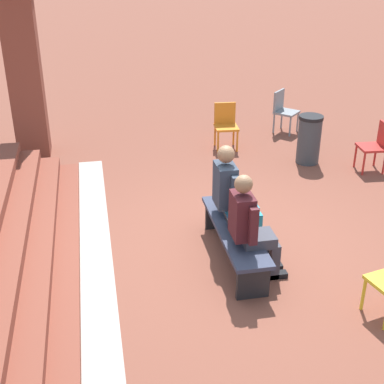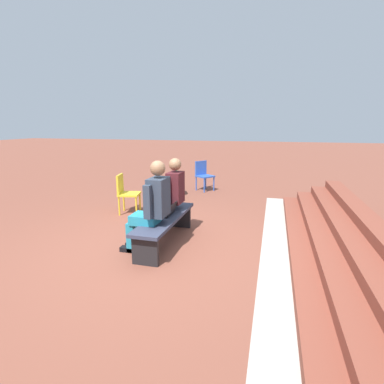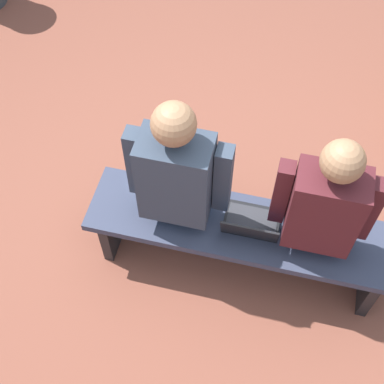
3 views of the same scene
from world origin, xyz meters
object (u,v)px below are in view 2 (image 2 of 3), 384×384
Objects in this scene: laptop at (167,212)px; plastic_chair_near_bench_left at (172,179)px; person_student at (170,194)px; person_adult at (152,205)px; plastic_chair_far_left at (126,191)px; bench at (165,222)px; plastic_chair_foreground at (203,174)px.

plastic_chair_near_bench_left is (-2.99, -0.95, -0.02)m from laptop.
plastic_chair_near_bench_left is (-2.64, -0.88, -0.23)m from person_student.
plastic_chair_far_left is at bearing -142.43° from person_adult.
plastic_chair_far_left and plastic_chair_near_bench_left have the same top height.
person_adult is (0.37, -0.07, 0.38)m from bench.
plastic_chair_foreground is (-3.61, -0.25, -0.23)m from person_student.
plastic_chair_near_bench_left is at bearing -32.67° from plastic_chair_foreground.
person_adult is 3.53m from plastic_chair_near_bench_left.
plastic_chair_near_bench_left is (-1.69, 0.45, 0.00)m from plastic_chair_far_left.
bench is at bearing 9.40° from person_student.
plastic_chair_foreground is at bearing 158.01° from plastic_chair_far_left.
plastic_chair_far_left reaches higher than laptop.
person_adult is 0.49m from laptop.
person_student is 0.96× the size of person_adult.
person_student is 1.58× the size of plastic_chair_foreground.
person_adult reaches higher than laptop.
bench is 2.14× the size of plastic_chair_far_left.
plastic_chair_far_left is (-1.35, -1.39, 0.13)m from bench.
laptop is 3.14m from plastic_chair_near_bench_left.
person_adult is 1.64× the size of plastic_chair_foreground.
person_adult is 2.19m from plastic_chair_far_left.
person_adult is 1.64× the size of plastic_chair_near_bench_left.
person_student is at bearing 18.33° from plastic_chair_near_bench_left.
laptop is (-0.42, 0.08, -0.23)m from person_adult.
bench is 0.53m from person_adult.
bench is at bearing -12.85° from laptop.
laptop is 0.38× the size of plastic_chair_near_bench_left.
person_student reaches higher than plastic_chair_far_left.
person_student is at bearing -167.32° from laptop.
person_adult reaches higher than plastic_chair_far_left.
laptop is at bearing 169.10° from person_adult.
plastic_chair_foreground is 2.87m from plastic_chair_far_left.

